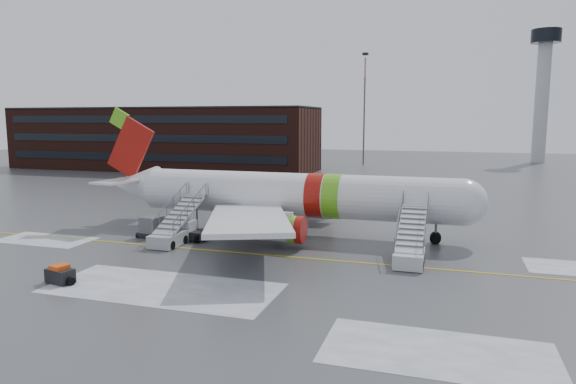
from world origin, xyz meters
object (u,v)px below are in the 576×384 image
(airliner, at_px, (284,195))
(baggage_tractor, at_px, (60,275))
(airstair_aft, at_px, (173,231))
(airstair_fwd, at_px, (410,248))
(uld_container, at_px, (152,228))
(pushback_tug, at_px, (189,231))

(airliner, bearing_deg, baggage_tractor, -117.05)
(airliner, xyz_separation_m, airstair_aft, (-7.44, -6.54, -2.35))
(airstair_fwd, xyz_separation_m, uld_container, (-21.77, 1.57, -0.23))
(airstair_fwd, height_order, airstair_aft, same)
(pushback_tug, bearing_deg, airstair_fwd, -5.17)
(airstair_aft, xyz_separation_m, uld_container, (-2.95, 1.57, -0.23))
(airstair_aft, relative_size, baggage_tractor, 3.33)
(uld_container, relative_size, baggage_tractor, 1.02)
(uld_container, xyz_separation_m, baggage_tractor, (1.42, -12.61, -0.35))
(airliner, distance_m, airstair_fwd, 13.33)
(airstair_fwd, bearing_deg, pushback_tug, 174.83)
(airstair_aft, bearing_deg, airstair_fwd, 0.00)
(airliner, bearing_deg, uld_container, -154.48)
(uld_container, bearing_deg, airstair_aft, -28.08)
(uld_container, bearing_deg, pushback_tug, 1.16)
(airliner, xyz_separation_m, baggage_tractor, (-8.97, -17.57, -2.93))
(airstair_fwd, bearing_deg, airstair_aft, 180.00)
(airstair_fwd, height_order, pushback_tug, airstair_fwd)
(pushback_tug, bearing_deg, uld_container, -178.84)
(airstair_fwd, height_order, uld_container, airstair_fwd)
(airstair_fwd, relative_size, uld_container, 3.26)
(airstair_fwd, xyz_separation_m, baggage_tractor, (-20.35, -11.03, -0.58))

